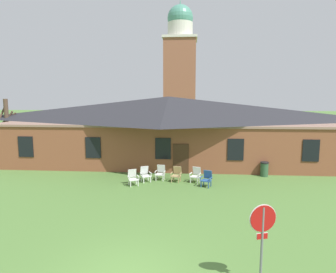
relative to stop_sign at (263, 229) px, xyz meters
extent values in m
cube|color=brown|center=(-3.92, 17.21, -0.14)|extent=(24.93, 10.00, 3.20)
cube|color=#926D5E|center=(-3.92, 17.21, 1.54)|extent=(25.43, 10.20, 0.16)
pyramid|color=#28282D|center=(-3.92, 17.21, 2.62)|extent=(25.92, 10.40, 1.99)
cube|color=black|center=(-13.89, 12.18, 0.02)|extent=(1.10, 0.06, 1.50)
cube|color=black|center=(-8.90, 12.18, 0.02)|extent=(1.10, 0.06, 1.50)
cube|color=black|center=(-3.92, 12.18, 0.02)|extent=(1.10, 0.06, 1.50)
cube|color=black|center=(1.07, 12.18, 0.02)|extent=(1.10, 0.06, 1.50)
cube|color=black|center=(6.06, 12.18, 0.02)|extent=(1.10, 0.06, 1.50)
cube|color=#422819|center=(-2.67, 12.18, -0.69)|extent=(1.10, 0.06, 2.10)
cube|color=#93563D|center=(-3.74, 38.63, 5.17)|extent=(4.80, 4.80, 13.82)
cube|color=silver|center=(-3.74, 38.63, 12.27)|extent=(5.18, 5.18, 0.36)
cylinder|color=silver|center=(-3.74, 38.63, 13.55)|extent=(3.80, 3.80, 2.20)
sphere|color=#4C8E7A|center=(-3.74, 38.63, 15.32)|extent=(3.88, 3.88, 3.88)
cone|color=#4C8E7A|center=(-3.74, 38.63, 17.67)|extent=(0.24, 0.24, 1.00)
cylinder|color=slate|center=(0.00, 0.00, -0.55)|extent=(0.07, 0.07, 2.38)
cylinder|color=white|center=(0.00, 0.01, 0.32)|extent=(0.78, 0.24, 0.81)
cylinder|color=#B71414|center=(0.00, -0.01, 0.32)|extent=(0.74, 0.23, 0.76)
cube|color=#B71414|center=(0.00, 0.00, -0.20)|extent=(0.31, 0.11, 0.16)
cube|color=white|center=(0.00, 0.01, -0.20)|extent=(0.33, 0.11, 0.18)
cube|color=silver|center=(-5.14, 9.06, -1.56)|extent=(0.07, 0.07, 0.36)
cube|color=silver|center=(-5.55, 8.86, -1.56)|extent=(0.07, 0.07, 0.36)
cube|color=silver|center=(-5.33, 9.46, -1.56)|extent=(0.07, 0.07, 0.36)
cube|color=silver|center=(-5.74, 9.26, -1.56)|extent=(0.07, 0.07, 0.36)
cube|color=silver|center=(-5.44, 9.16, -1.35)|extent=(0.71, 0.70, 0.05)
cube|color=silver|center=(-5.58, 9.44, -1.05)|extent=(0.55, 0.39, 0.54)
cube|color=silver|center=(-5.17, 9.26, -1.16)|extent=(0.26, 0.45, 0.03)
cube|color=silver|center=(-5.10, 9.12, -1.27)|extent=(0.05, 0.05, 0.22)
cube|color=silver|center=(-5.70, 9.02, -1.16)|extent=(0.26, 0.45, 0.03)
cube|color=silver|center=(-5.63, 8.87, -1.27)|extent=(0.05, 0.05, 0.22)
cube|color=white|center=(-4.50, 9.90, -1.56)|extent=(0.07, 0.07, 0.36)
cube|color=white|center=(-4.90, 9.68, -1.56)|extent=(0.07, 0.07, 0.36)
cube|color=white|center=(-4.71, 10.29, -1.56)|extent=(0.07, 0.07, 0.36)
cube|color=white|center=(-5.11, 10.07, -1.56)|extent=(0.07, 0.07, 0.36)
cube|color=white|center=(-4.80, 9.99, -1.35)|extent=(0.72, 0.72, 0.05)
cube|color=white|center=(-4.95, 10.26, -1.05)|extent=(0.54, 0.41, 0.54)
cube|color=white|center=(-4.54, 10.11, -1.16)|extent=(0.28, 0.44, 0.03)
cube|color=white|center=(-4.46, 9.97, -1.27)|extent=(0.05, 0.05, 0.22)
cube|color=white|center=(-5.05, 9.83, -1.16)|extent=(0.28, 0.44, 0.03)
cube|color=white|center=(-4.97, 9.69, -1.27)|extent=(0.05, 0.05, 0.22)
cube|color=silver|center=(-3.74, 10.19, -1.56)|extent=(0.06, 0.06, 0.36)
cube|color=silver|center=(-4.19, 10.24, -1.56)|extent=(0.06, 0.06, 0.36)
cube|color=silver|center=(-3.69, 10.63, -1.56)|extent=(0.06, 0.06, 0.36)
cube|color=silver|center=(-4.15, 10.68, -1.56)|extent=(0.06, 0.06, 0.36)
cube|color=silver|center=(-3.94, 10.43, -1.35)|extent=(0.59, 0.58, 0.05)
cube|color=silver|center=(-3.91, 10.74, -1.05)|extent=(0.53, 0.25, 0.54)
cube|color=silver|center=(-3.65, 10.38, -1.16)|extent=(0.11, 0.47, 0.03)
cube|color=silver|center=(-3.67, 10.22, -1.27)|extent=(0.04, 0.04, 0.22)
cube|color=silver|center=(-4.23, 10.44, -1.16)|extent=(0.11, 0.47, 0.03)
cube|color=silver|center=(-4.25, 10.28, -1.27)|extent=(0.04, 0.04, 0.22)
cube|color=tan|center=(-2.73, 9.85, -1.56)|extent=(0.06, 0.06, 0.36)
cube|color=tan|center=(-3.18, 9.96, -1.56)|extent=(0.06, 0.06, 0.36)
cube|color=tan|center=(-2.62, 10.28, -1.56)|extent=(0.06, 0.06, 0.36)
cube|color=tan|center=(-3.07, 10.39, -1.56)|extent=(0.06, 0.06, 0.36)
cube|color=tan|center=(-2.90, 10.12, -1.35)|extent=(0.65, 0.63, 0.05)
cube|color=tan|center=(-2.83, 10.42, -1.05)|extent=(0.54, 0.31, 0.54)
cube|color=tan|center=(-2.62, 10.03, -1.16)|extent=(0.17, 0.47, 0.03)
cube|color=tan|center=(-2.66, 9.87, -1.27)|extent=(0.05, 0.05, 0.22)
cube|color=tan|center=(-3.19, 10.17, -1.16)|extent=(0.17, 0.47, 0.03)
cube|color=tan|center=(-3.23, 10.01, -1.27)|extent=(0.05, 0.05, 0.22)
cube|color=silver|center=(-1.56, 9.78, -1.56)|extent=(0.06, 0.06, 0.36)
cube|color=silver|center=(-1.99, 9.94, -1.56)|extent=(0.06, 0.06, 0.36)
cube|color=silver|center=(-1.41, 10.20, -1.56)|extent=(0.06, 0.06, 0.36)
cube|color=silver|center=(-1.84, 10.35, -1.56)|extent=(0.06, 0.06, 0.36)
cube|color=silver|center=(-1.70, 10.07, -1.35)|extent=(0.68, 0.67, 0.05)
cube|color=silver|center=(-1.59, 10.36, -1.05)|extent=(0.55, 0.35, 0.54)
cube|color=silver|center=(-1.43, 9.95, -1.16)|extent=(0.22, 0.46, 0.03)
cube|color=silver|center=(-1.49, 9.80, -1.27)|extent=(0.05, 0.05, 0.22)
cube|color=silver|center=(-1.98, 10.15, -1.16)|extent=(0.22, 0.46, 0.03)
cube|color=silver|center=(-2.03, 9.99, -1.27)|extent=(0.05, 0.05, 0.22)
cube|color=#2D5693|center=(-0.94, 8.97, -1.56)|extent=(0.07, 0.07, 0.36)
cube|color=#2D5693|center=(-1.36, 9.14, -1.56)|extent=(0.07, 0.07, 0.36)
cube|color=#2D5693|center=(-0.76, 9.37, -1.56)|extent=(0.07, 0.07, 0.36)
cube|color=#2D5693|center=(-1.19, 9.55, -1.56)|extent=(0.07, 0.07, 0.36)
cube|color=#2D5693|center=(-1.06, 9.26, -1.35)|extent=(0.70, 0.69, 0.05)
cube|color=#2D5693|center=(-0.94, 9.54, -1.05)|extent=(0.55, 0.38, 0.54)
cube|color=#2D5693|center=(-0.80, 9.13, -1.16)|extent=(0.24, 0.45, 0.03)
cube|color=#2D5693|center=(-0.86, 8.98, -1.27)|extent=(0.05, 0.05, 0.22)
cube|color=#2D5693|center=(-1.34, 9.35, -1.16)|extent=(0.24, 0.45, 0.03)
cube|color=#2D5693|center=(-1.40, 9.20, -1.27)|extent=(0.05, 0.05, 0.22)
cylinder|color=brown|center=(-17.81, 16.21, 0.84)|extent=(0.36, 0.36, 5.15)
cylinder|color=brown|center=(-17.88, 16.57, 1.74)|extent=(0.90, 0.34, 1.25)
cylinder|color=brown|center=(-17.88, 15.73, 1.05)|extent=(1.07, 0.32, 0.84)
cylinder|color=brown|center=(-17.93, 16.76, 1.75)|extent=(1.24, 0.43, 0.98)
cylinder|color=brown|center=(-18.31, 16.38, 2.18)|extent=(0.55, 1.20, 1.89)
cylinder|color=#335638|center=(2.99, 11.91, -1.29)|extent=(0.52, 0.52, 0.90)
cylinder|color=black|center=(2.99, 11.91, -0.80)|extent=(0.56, 0.56, 0.08)
camera|label=1|loc=(-2.03, -7.90, 3.68)|focal=31.45mm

